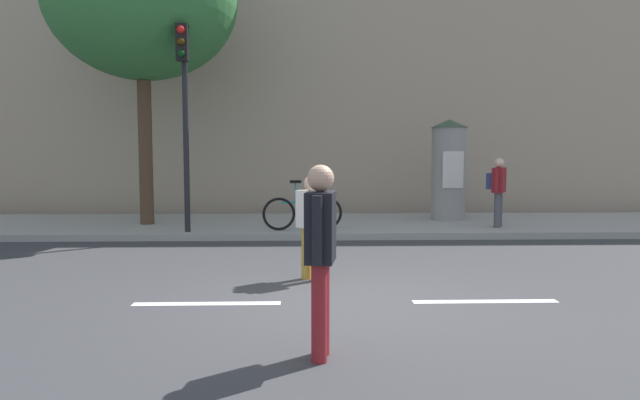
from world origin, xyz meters
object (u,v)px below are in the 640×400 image
pedestrian_near_pole (311,221)px  pedestrian_in_dark_shirt (498,186)px  traffic_light (184,94)px  poster_column (449,169)px  pedestrian_with_bag (321,246)px  bicycle_leaning (303,212)px

pedestrian_near_pole → pedestrian_in_dark_shirt: pedestrian_in_dark_shirt is taller
traffic_light → poster_column: bearing=19.5°
traffic_light → pedestrian_with_bag: bearing=-69.8°
traffic_light → poster_column: traffic_light is taller
pedestrian_in_dark_shirt → bicycle_leaning: size_ratio=0.89×
traffic_light → pedestrian_in_dark_shirt: traffic_light is taller
poster_column → pedestrian_near_pole: size_ratio=1.67×
poster_column → pedestrian_in_dark_shirt: 1.69m
traffic_light → pedestrian_in_dark_shirt: size_ratio=2.76×
pedestrian_in_dark_shirt → pedestrian_with_bag: bearing=-118.6°
pedestrian_near_pole → bicycle_leaning: size_ratio=0.86×
traffic_light → bicycle_leaning: bearing=7.9°
traffic_light → bicycle_leaning: 3.54m
pedestrian_near_pole → pedestrian_in_dark_shirt: bearing=47.1°
pedestrian_near_pole → bicycle_leaning: pedestrian_near_pole is taller
pedestrian_near_pole → pedestrian_in_dark_shirt: 6.33m
pedestrian_in_dark_shirt → bicycle_leaning: bearing=-175.5°
pedestrian_near_pole → traffic_light: bearing=123.2°
pedestrian_with_bag → poster_column: bearing=69.3°
pedestrian_near_pole → poster_column: bearing=59.8°
pedestrian_near_pole → pedestrian_in_dark_shirt: size_ratio=0.96×
poster_column → pedestrian_near_pole: 7.10m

